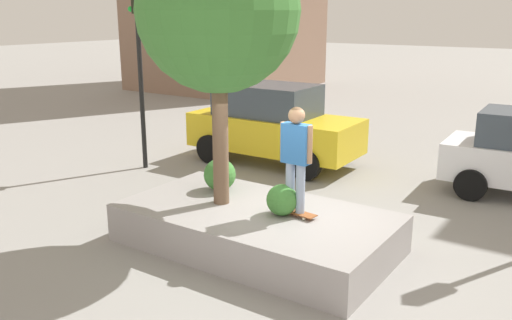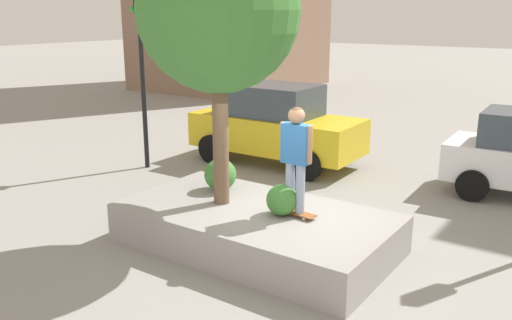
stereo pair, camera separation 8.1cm
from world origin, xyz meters
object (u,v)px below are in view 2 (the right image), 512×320
Objects in this scene: traffic_light_median at (140,42)px; plaza_tree at (218,12)px; skateboarder at (296,152)px; taxi_cab at (274,124)px; planter_ledge at (256,228)px; skateboard at (295,212)px.

plaza_tree is at bearing -29.28° from traffic_light_median.
taxi_cab is at bearing 126.19° from skateboarder.
taxi_cab is at bearing 112.50° from plaza_tree.
taxi_cab is (-2.76, 4.86, 0.75)m from planter_ledge.
taxi_cab is 0.96× the size of traffic_light_median.
taxi_cab is at bearing 126.19° from skateboard.
taxi_cab is (-3.44, 4.71, -0.70)m from skateboarder.
plaza_tree is at bearing -172.20° from skateboarder.
plaza_tree is 5.75× the size of skateboard.
plaza_tree reaches higher than skateboarder.
plaza_tree is 6.06m from taxi_cab.
skateboarder is 6.60m from traffic_light_median.
skateboard is at bearing -21.59° from traffic_light_median.
planter_ledge is at bearing -167.06° from skateboarder.
traffic_light_median reaches higher than skateboarder.
skateboarder is 0.38× the size of taxi_cab.
taxi_cab is (-3.44, 4.71, 0.35)m from skateboard.
skateboard is at bearing -75.96° from skateboarder.
skateboard is 1.04m from skateboarder.
traffic_light_median reaches higher than planter_ledge.
plaza_tree is 2.65m from skateboarder.
traffic_light_median is (-5.98, 2.36, 2.53)m from skateboard.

